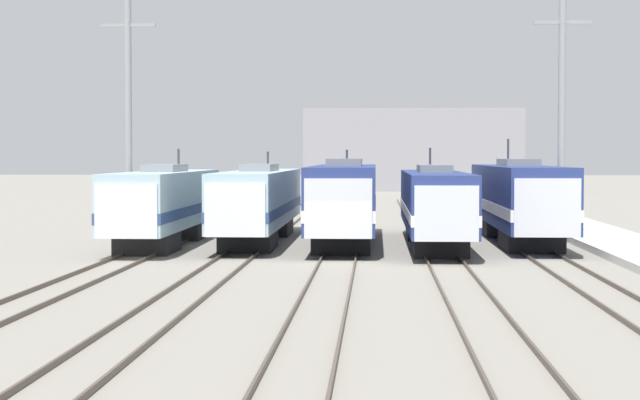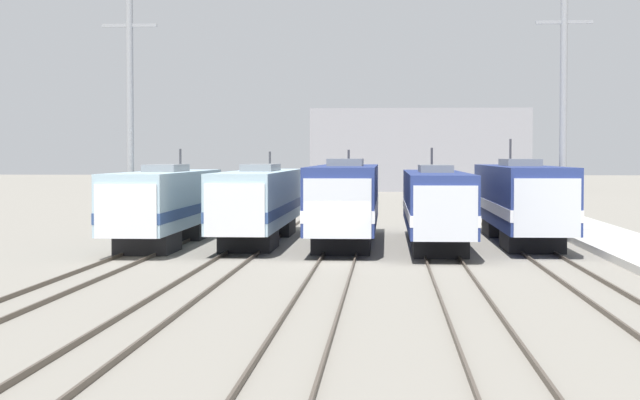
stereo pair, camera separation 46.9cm
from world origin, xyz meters
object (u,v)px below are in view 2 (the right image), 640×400
locomotive_center_left (260,202)px  catenary_tower_left (130,115)px  locomotive_center (345,200)px  catenary_tower_right (563,114)px  locomotive_far_right (521,200)px  locomotive_far_left (164,204)px  locomotive_center_right (436,205)px

locomotive_center_left → catenary_tower_left: bearing=178.1°
catenary_tower_left → locomotive_center: bearing=-6.3°
locomotive_center_left → locomotive_center: locomotive_center is taller
catenary_tower_right → locomotive_far_right: bearing=174.7°
locomotive_far_left → locomotive_center: locomotive_far_left is taller
locomotive_far_left → catenary_tower_right: bearing=7.8°
catenary_tower_left → catenary_tower_right: bearing=0.0°
locomotive_far_left → locomotive_center: 8.83m
locomotive_center_left → locomotive_far_right: size_ratio=1.02×
locomotive_center → locomotive_center_right: size_ratio=0.98×
locomotive_center → locomotive_far_right: bearing=9.2°
locomotive_far_left → locomotive_center_right: bearing=0.9°
locomotive_far_left → catenary_tower_left: (-2.27, 2.65, 4.38)m
locomotive_center_left → locomotive_far_right: locomotive_far_right is taller
locomotive_far_left → locomotive_center: size_ratio=0.91×
locomotive_far_left → locomotive_center_left: 4.99m
locomotive_center_left → locomotive_far_right: (13.07, 0.41, 0.12)m
locomotive_far_left → locomotive_center_right: (13.07, 0.20, -0.01)m
locomotive_far_right → locomotive_center_right: bearing=-148.8°
locomotive_far_left → catenary_tower_right: (19.46, 2.65, 4.38)m
locomotive_far_right → catenary_tower_left: 20.16m
locomotive_center_left → catenary_tower_right: 15.73m
locomotive_center_right → locomotive_far_right: bearing=31.2°
locomotive_far_left → locomotive_center_right: locomotive_center_right is taller
locomotive_far_right → catenary_tower_left: bearing=-179.4°
locomotive_far_left → catenary_tower_right: catenary_tower_right is taller
locomotive_center_right → catenary_tower_left: size_ratio=1.48×
catenary_tower_left → locomotive_center_left: bearing=-1.9°
locomotive_center → locomotive_far_left: bearing=-170.7°
locomotive_center_left → catenary_tower_left: size_ratio=1.53×
locomotive_center → catenary_tower_right: bearing=6.5°
catenary_tower_right → locomotive_center: bearing=-173.5°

